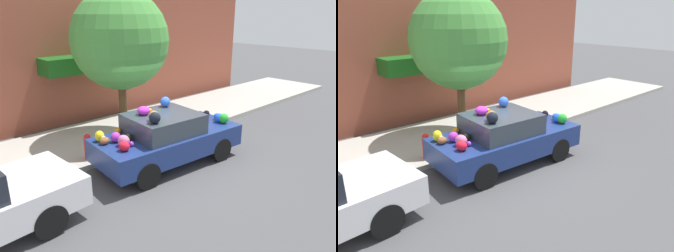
{
  "view_description": "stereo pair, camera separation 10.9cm",
  "coord_description": "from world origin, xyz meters",
  "views": [
    {
      "loc": [
        -5.43,
        -5.83,
        3.88
      ],
      "look_at": [
        0.0,
        0.06,
        1.05
      ],
      "focal_mm": 35.0,
      "sensor_mm": 36.0,
      "label": 1
    },
    {
      "loc": [
        -5.35,
        -5.9,
        3.88
      ],
      "look_at": [
        0.0,
        0.06,
        1.05
      ],
      "focal_mm": 35.0,
      "sensor_mm": 36.0,
      "label": 2
    }
  ],
  "objects": [
    {
      "name": "building_facade",
      "position": [
        0.04,
        4.91,
        2.57
      ],
      "size": [
        18.0,
        1.2,
        5.2
      ],
      "color": "#9E4C38",
      "rests_on": "ground"
    },
    {
      "name": "art_car",
      "position": [
        -0.04,
        0.07,
        0.75
      ],
      "size": [
        4.02,
        2.0,
        1.68
      ],
      "rotation": [
        0.0,
        0.0,
        -0.08
      ],
      "color": "navy",
      "rests_on": "ground"
    },
    {
      "name": "fire_hydrant",
      "position": [
        -1.59,
        1.46,
        0.49
      ],
      "size": [
        0.2,
        0.2,
        0.7
      ],
      "color": "red",
      "rests_on": "sidewalk_curb"
    },
    {
      "name": "ground_plane",
      "position": [
        0.0,
        0.0,
        0.0
      ],
      "size": [
        60.0,
        60.0,
        0.0
      ],
      "primitive_type": "plane",
      "color": "#4C4C4F"
    },
    {
      "name": "street_tree",
      "position": [
        0.18,
        2.32,
        3.06
      ],
      "size": [
        2.88,
        2.88,
        4.37
      ],
      "color": "brown",
      "rests_on": "sidewalk_curb"
    },
    {
      "name": "sidewalk_curb",
      "position": [
        0.0,
        2.7,
        0.07
      ],
      "size": [
        24.0,
        3.2,
        0.14
      ],
      "color": "#B2ADA3",
      "rests_on": "ground"
    }
  ]
}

